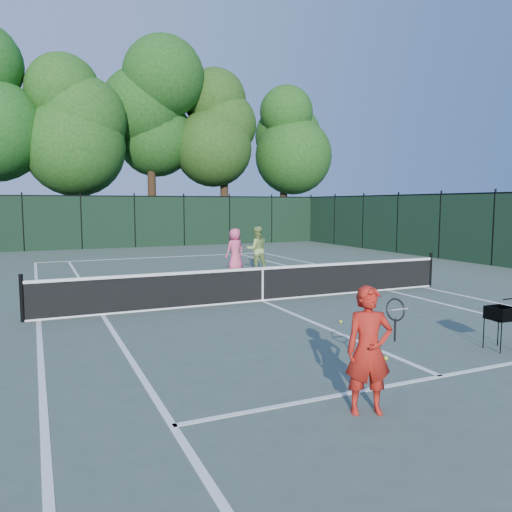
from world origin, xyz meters
name	(u,v)px	position (x,y,z in m)	size (l,w,h in m)	color
ground	(262,301)	(0.00, 0.00, 0.00)	(90.00, 90.00, 0.00)	#455349
sideline_doubles_left	(39,320)	(-5.49, 0.00, 0.00)	(0.10, 23.77, 0.01)	white
sideline_doubles_right	(422,287)	(5.49, 0.00, 0.00)	(0.10, 23.77, 0.01)	white
sideline_singles_left	(102,315)	(-4.12, 0.00, 0.00)	(0.10, 23.77, 0.01)	white
sideline_singles_right	(387,290)	(4.12, 0.00, 0.00)	(0.10, 23.77, 0.01)	white
baseline_far	(159,257)	(0.00, 11.88, 0.00)	(10.97, 0.10, 0.01)	white
service_line_near	(441,376)	(0.00, -6.40, 0.00)	(8.23, 0.10, 0.01)	white
service_line_far	(192,271)	(0.00, 6.40, 0.00)	(8.23, 0.10, 0.01)	white
center_service_line	(262,301)	(0.00, 0.00, 0.00)	(0.10, 12.80, 0.01)	white
tennis_net	(262,283)	(0.00, 0.00, 0.48)	(11.69, 0.09, 1.06)	black
fence_far	(135,222)	(0.00, 18.00, 1.50)	(24.00, 0.05, 3.00)	black
tree_2	(72,121)	(-3.00, 21.80, 7.73)	(6.00, 6.00, 12.40)	black
tree_3	(150,107)	(2.00, 22.30, 9.01)	(7.00, 7.00, 14.45)	black
tree_4	(224,124)	(7.00, 21.60, 8.14)	(6.20, 6.20, 12.97)	black
tree_5	(284,135)	(12.00, 22.10, 7.71)	(5.80, 5.80, 12.23)	black
coach	(369,350)	(-1.81, -7.02, 0.80)	(1.03, 0.56, 1.59)	#B31E14
player_pink	(235,250)	(1.53, 5.79, 0.82)	(0.93, 0.76, 1.65)	#E5507A
player_green	(257,249)	(2.19, 5.25, 0.87)	(0.92, 0.75, 1.73)	#91B45A
ball_hopper	(501,314)	(1.97, -5.76, 0.65)	(0.46, 0.46, 0.77)	black
loose_ball_near_cart	(386,358)	(-0.26, -5.43, 0.03)	(0.07, 0.07, 0.07)	#C5E02D
loose_ball_midcourt	(341,322)	(0.51, -2.96, 0.03)	(0.07, 0.07, 0.07)	#CAD62B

